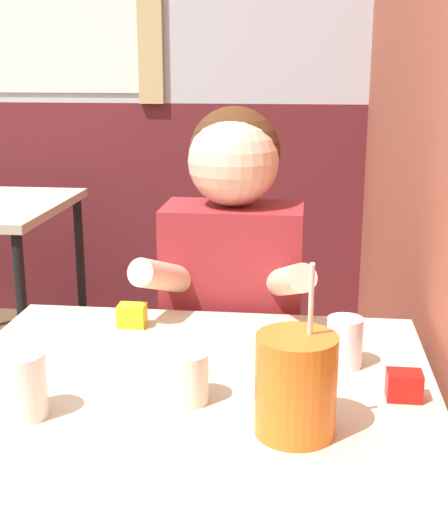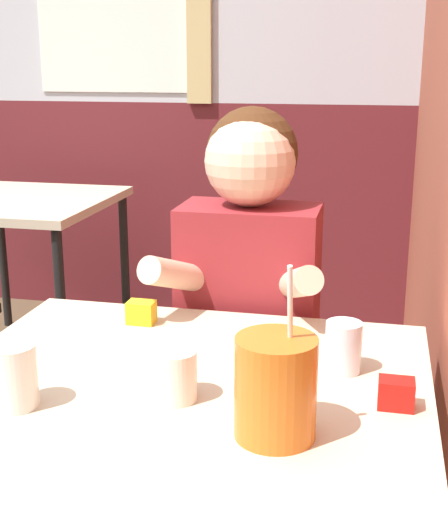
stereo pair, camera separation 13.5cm
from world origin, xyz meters
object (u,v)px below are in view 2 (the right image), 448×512
Objects in this scene: main_table at (177,425)px; background_table at (24,217)px; person_seated at (249,327)px; cocktail_pitcher at (276,388)px.

background_table is at bearing 125.49° from main_table.
person_seated is (0.03, 0.56, -0.02)m from main_table.
background_table is 0.65× the size of person_seated.
main_table and background_table have the same top height.
person_seated is 0.72m from cocktail_pitcher.
main_table is 1.15× the size of background_table.
person_seated is (1.19, -1.07, -0.00)m from background_table.
background_table is 2.77× the size of cocktail_pitcher.
background_table is at bearing 127.81° from cocktail_pitcher.
cocktail_pitcher reaches higher than main_table.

